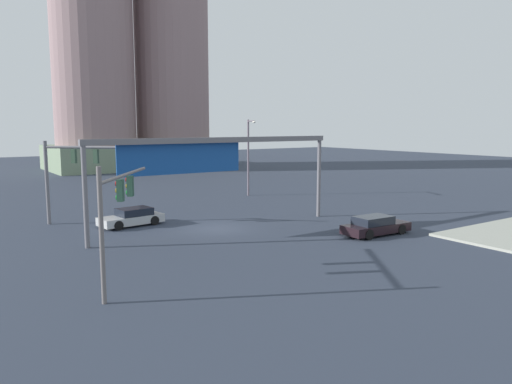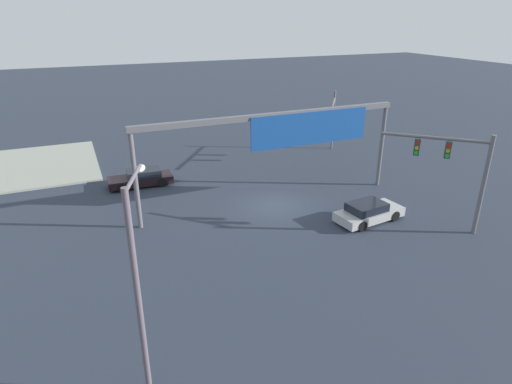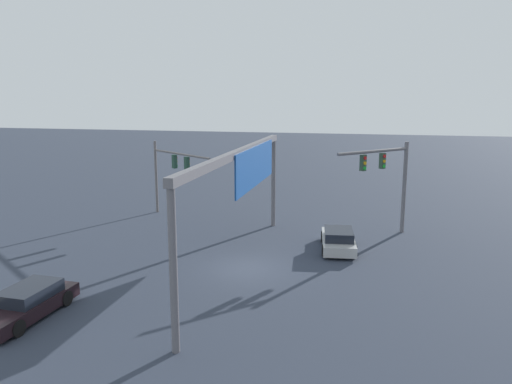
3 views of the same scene
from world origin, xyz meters
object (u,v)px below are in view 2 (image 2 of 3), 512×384
object	(u,v)px
traffic_signal_near_corner	(333,114)
streetlamp_curved_arm	(138,276)
traffic_signal_opposite_side	(458,164)
sedan_car_approaching	(141,178)
sedan_car_waiting_far	(368,212)

from	to	relation	value
traffic_signal_near_corner	streetlamp_curved_arm	world-z (taller)	streetlamp_curved_arm
traffic_signal_opposite_side	streetlamp_curved_arm	bearing A→B (deg)	58.20
streetlamp_curved_arm	traffic_signal_near_corner	bearing A→B (deg)	-25.27
sedan_car_approaching	sedan_car_waiting_far	bearing A→B (deg)	137.87
sedan_car_approaching	sedan_car_waiting_far	world-z (taller)	same
sedan_car_approaching	traffic_signal_near_corner	bearing A→B (deg)	-175.08
sedan_car_waiting_far	sedan_car_approaching	bearing A→B (deg)	128.73
traffic_signal_opposite_side	sedan_car_waiting_far	world-z (taller)	traffic_signal_opposite_side
traffic_signal_near_corner	sedan_car_waiting_far	size ratio (longest dim) A/B	1.26
traffic_signal_opposite_side	streetlamp_curved_arm	distance (m)	18.76
streetlamp_curved_arm	sedan_car_waiting_far	world-z (taller)	streetlamp_curved_arm
traffic_signal_near_corner	streetlamp_curved_arm	size ratio (longest dim) A/B	0.77
sedan_car_approaching	sedan_car_waiting_far	xyz separation A→B (m)	(-11.68, 11.44, -0.00)
traffic_signal_near_corner	sedan_car_approaching	distance (m)	17.04
traffic_signal_opposite_side	sedan_car_waiting_far	xyz separation A→B (m)	(3.56, -2.73, -3.45)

